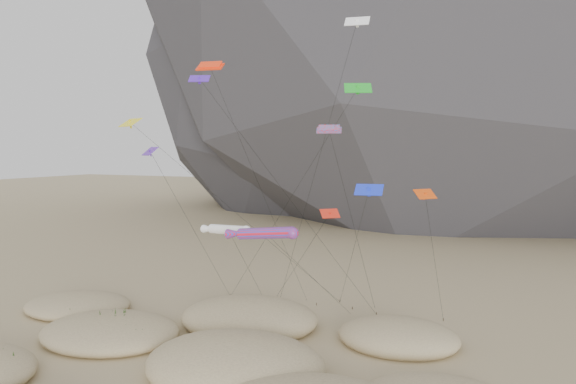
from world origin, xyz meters
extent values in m
ellipsoid|color=#2B2B30|center=(-37.00, 123.00, 44.00)|extent=(136.20, 127.83, 116.00)
ellipsoid|color=#CCB789|center=(-12.35, 5.79, 0.58)|extent=(13.30, 11.30, 2.57)
ellipsoid|color=#CCB789|center=(2.48, 2.94, 0.91)|extent=(14.27, 12.13, 4.04)
ellipsoid|color=#CCB789|center=(-2.37, 14.11, 0.81)|extent=(13.86, 11.78, 3.58)
ellipsoid|color=#CCB789|center=(12.16, 15.20, 0.66)|extent=(10.85, 9.23, 2.92)
ellipsoid|color=#CCB789|center=(-21.87, 11.38, 0.49)|extent=(11.75, 9.99, 2.16)
ellipsoid|color=black|center=(-13.89, -3.96, 0.80)|extent=(2.24, 1.92, 0.67)
ellipsoid|color=black|center=(-12.81, 7.11, 0.80)|extent=(2.59, 2.22, 0.78)
ellipsoid|color=black|center=(-9.11, 5.60, 0.70)|extent=(2.09, 1.79, 0.63)
ellipsoid|color=black|center=(1.98, 3.56, 1.10)|extent=(2.97, 2.54, 0.89)
ellipsoid|color=black|center=(5.04, 4.81, 1.00)|extent=(2.88, 2.46, 0.86)
ellipsoid|color=black|center=(1.94, 1.78, 0.90)|extent=(2.19, 1.87, 0.66)
ellipsoid|color=black|center=(-2.39, 17.38, 1.00)|extent=(3.09, 2.65, 0.93)
ellipsoid|color=black|center=(-1.36, 13.75, 0.90)|extent=(2.18, 1.87, 0.65)
ellipsoid|color=black|center=(14.20, 13.82, 0.70)|extent=(2.35, 2.01, 0.70)
ellipsoid|color=black|center=(12.29, 12.60, 0.60)|extent=(2.22, 1.90, 0.67)
ellipsoid|color=black|center=(-22.17, 10.83, 0.50)|extent=(2.34, 2.01, 0.70)
ellipsoid|color=black|center=(-20.45, 8.67, 0.40)|extent=(1.78, 1.52, 0.53)
cylinder|color=#3F2D1E|center=(-2.77, 21.63, 0.15)|extent=(0.08, 0.08, 0.30)
cylinder|color=#3F2D1E|center=(2.97, 25.86, 0.15)|extent=(0.08, 0.08, 0.30)
cylinder|color=#3F2D1E|center=(1.01, 23.59, 0.15)|extent=(0.08, 0.08, 0.30)
cylinder|color=#3F2D1E|center=(5.11, 23.77, 0.15)|extent=(0.08, 0.08, 0.30)
cylinder|color=#3F2D1E|center=(8.05, 22.85, 0.15)|extent=(0.08, 0.08, 0.30)
cylinder|color=#3F2D1E|center=(-3.79, 22.31, 0.15)|extent=(0.08, 0.08, 0.30)
cylinder|color=#3F2D1E|center=(14.75, 23.68, 0.15)|extent=(0.08, 0.08, 0.30)
cylinder|color=#3F2D1E|center=(-9.53, 22.80, 0.15)|extent=(0.08, 0.08, 0.30)
cylinder|color=red|center=(2.78, 7.60, 10.44)|extent=(5.33, 1.52, 1.49)
sphere|color=red|center=(5.36, 7.32, 10.65)|extent=(1.00, 1.00, 1.00)
cone|color=red|center=(-0.06, 7.91, 10.18)|extent=(2.23, 1.09, 1.07)
cylinder|color=black|center=(4.17, 14.80, 5.22)|extent=(2.82, 14.41, 10.46)
cylinder|color=white|center=(-2.36, 10.29, 10.05)|extent=(5.30, 3.02, 1.23)
sphere|color=white|center=(0.09, 9.19, 10.26)|extent=(0.90, 0.90, 0.90)
cone|color=white|center=(-5.06, 11.51, 9.78)|extent=(2.33, 1.61, 0.92)
cylinder|color=black|center=(-3.64, 16.52, 5.02)|extent=(2.58, 12.46, 10.07)
cube|color=#FF300D|center=(-6.21, 13.64, 25.26)|extent=(2.77, 1.45, 0.78)
cube|color=#FF300D|center=(-6.21, 13.64, 25.46)|extent=(2.34, 1.16, 0.76)
cylinder|color=black|center=(-3.40, 19.20, 12.63)|extent=(5.65, 11.16, 25.27)
cube|color=#FF1D1A|center=(5.57, 14.99, 19.06)|extent=(2.45, 1.61, 0.63)
cube|color=#FF1D1A|center=(5.57, 14.99, 19.26)|extent=(2.06, 1.32, 0.62)
cylinder|color=black|center=(6.39, 20.13, 9.53)|extent=(1.67, 10.30, 19.07)
cube|color=green|center=(8.62, 13.86, 22.62)|extent=(2.62, 1.99, 0.97)
cube|color=green|center=(8.62, 13.86, 22.47)|extent=(0.38, 0.40, 0.79)
cylinder|color=black|center=(-0.46, 18.33, 11.33)|extent=(18.17, 8.96, 22.58)
cube|color=#1A32E1|center=(11.92, 6.27, 14.40)|extent=(2.15, 1.30, 0.78)
cube|color=#1A32E1|center=(11.92, 6.27, 14.25)|extent=(0.27, 0.26, 0.70)
cylinder|color=black|center=(7.45, 16.06, 7.23)|extent=(8.97, 19.62, 14.37)
cube|color=#DA430B|center=(14.94, 11.71, 13.78)|extent=(1.81, 1.95, 0.75)
cube|color=#DA430B|center=(14.94, 11.71, 13.63)|extent=(0.33, 0.32, 0.60)
cylinder|color=black|center=(14.85, 17.70, 6.92)|extent=(0.21, 11.99, 13.75)
cube|color=yellow|center=(-12.63, 9.54, 19.87)|extent=(2.73, 2.10, 0.84)
cube|color=yellow|center=(-12.63, 9.54, 19.72)|extent=(0.35, 0.31, 0.84)
cylinder|color=black|center=(-4.83, 17.70, 9.96)|extent=(15.63, 16.36, 19.83)
cube|color=#551EB0|center=(-8.86, 7.64, 17.15)|extent=(2.12, 1.82, 0.78)
cube|color=#551EB0|center=(-8.86, 7.64, 17.00)|extent=(0.33, 0.33, 0.65)
cylinder|color=black|center=(-9.20, 15.22, 8.60)|extent=(0.69, 15.18, 17.11)
cube|color=#4B1FB7|center=(-4.95, 9.83, 23.66)|extent=(2.08, 1.55, 0.71)
cube|color=#4B1FB7|center=(-4.95, 9.83, 23.51)|extent=(0.28, 0.28, 0.64)
cylinder|color=black|center=(1.55, 16.34, 11.85)|extent=(13.03, 13.04, 23.62)
cube|color=white|center=(8.67, 13.32, 28.17)|extent=(2.21, 1.31, 0.90)
cube|color=white|center=(8.67, 13.32, 28.02)|extent=(0.30, 0.34, 0.69)
cylinder|color=black|center=(2.95, 17.48, 14.11)|extent=(11.46, 8.35, 28.13)
cube|color=red|center=(7.85, 9.12, 12.16)|extent=(1.62, 1.60, 0.70)
cube|color=red|center=(7.85, 9.12, 12.01)|extent=(0.31, 0.31, 0.51)
cylinder|color=black|center=(2.03, 15.71, 6.10)|extent=(11.67, 13.22, 12.13)
camera|label=1|loc=(23.42, -33.26, 17.46)|focal=35.00mm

